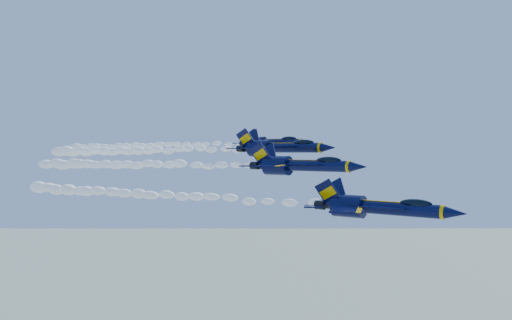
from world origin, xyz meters
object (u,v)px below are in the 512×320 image
Objects in this scene: jet_second at (299,165)px; jet_fourth at (271,142)px; jet_third at (279,147)px; jet_lead at (377,207)px.

jet_fourth is (-17.37, 18.01, 3.65)m from jet_second.
jet_lead is at bearing -38.47° from jet_third.
jet_third is at bearing 137.93° from jet_second.
jet_lead is 46.26m from jet_fourth.
jet_fourth is at bearing 138.33° from jet_lead.
jet_second is at bearing 143.58° from jet_lead.
jet_third is 13.30m from jet_fourth.
jet_second is 1.15× the size of jet_fourth.
jet_fourth reaches higher than jet_third.
jet_third is (-8.77, 7.92, 2.58)m from jet_second.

